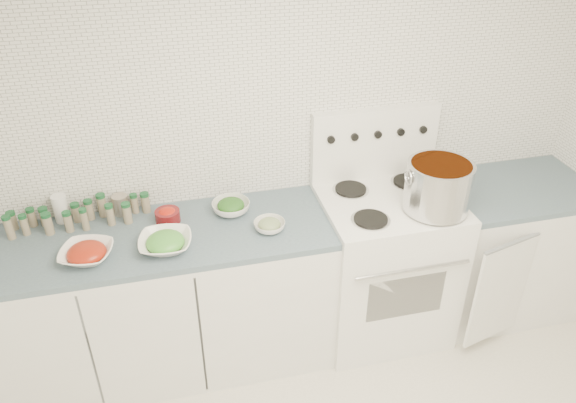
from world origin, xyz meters
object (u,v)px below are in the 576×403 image
object	(u,v)px
stove	(383,261)
stock_pot	(438,185)
bowl_snowpea	(165,242)
bowl_tomato	(87,253)

from	to	relation	value
stove	stock_pot	bearing A→B (deg)	-38.93
stock_pot	bowl_snowpea	world-z (taller)	stock_pot
stove	bowl_tomato	size ratio (longest dim) A/B	4.47
bowl_tomato	stove	bearing A→B (deg)	4.06
stock_pot	bowl_snowpea	size ratio (longest dim) A/B	1.26
stove	bowl_tomato	distance (m)	1.69
stock_pot	stove	bearing A→B (deg)	141.07
stove	stock_pot	xyz separation A→B (m)	(0.19, -0.16, 0.59)
stove	bowl_tomato	world-z (taller)	stove
stove	stock_pot	world-z (taller)	stove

